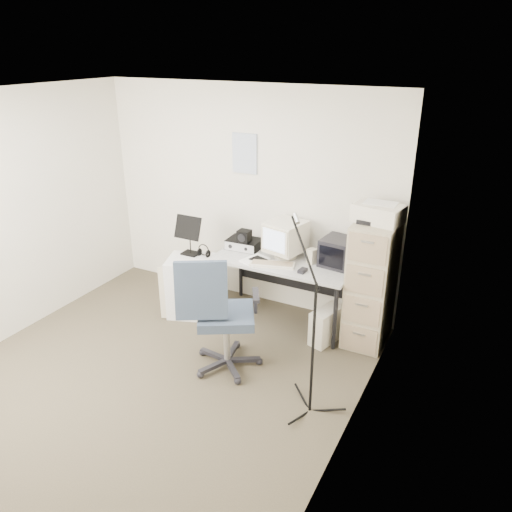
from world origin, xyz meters
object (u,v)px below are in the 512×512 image
at_px(side_cart, 194,286).
at_px(desk, 283,290).
at_px(office_chair, 226,314).
at_px(filing_cabinet, 371,283).

bearing_deg(side_cart, desk, -0.64).
bearing_deg(side_cart, office_chair, -59.44).
xyz_separation_m(filing_cabinet, desk, (-0.95, -0.03, -0.29)).
relative_size(desk, office_chair, 1.31).
relative_size(filing_cabinet, desk, 0.87).
height_order(desk, office_chair, office_chair).
bearing_deg(side_cart, filing_cabinet, -8.75).
xyz_separation_m(filing_cabinet, side_cart, (-1.91, -0.35, -0.31)).
height_order(desk, side_cart, desk).
distance_m(office_chair, side_cart, 1.14).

